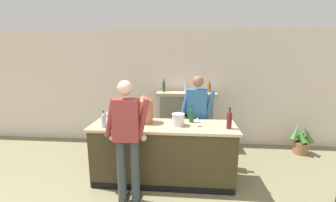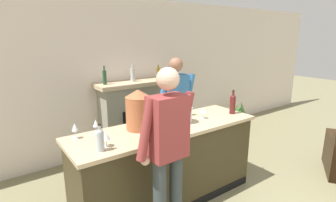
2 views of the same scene
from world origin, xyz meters
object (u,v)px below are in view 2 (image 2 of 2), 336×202
Objects in this scene: wine_glass_front_right at (96,124)px; ice_bucket_steel at (184,115)px; copper_dispenser at (138,110)px; person_bartender at (176,109)px; wine_bottle_riesling_slim at (233,103)px; wine_bottle_burgundy_dark at (100,139)px; wine_glass_near_bucket at (75,128)px; wine_bottle_cabernet_heavy at (187,107)px; fireplace_stone at (134,117)px; person_customer at (168,153)px; wine_glass_by_dispenser at (106,136)px; potted_plant_corner at (236,115)px; wine_glass_mid_counter at (203,111)px.

ice_bucket_steel is at bearing -14.37° from wine_glass_front_right.
copper_dispenser is 2.21× the size of ice_bucket_steel.
wine_bottle_riesling_slim is at bearing -56.31° from person_bartender.
wine_glass_front_right is (0.13, 0.47, -0.01)m from wine_bottle_burgundy_dark.
copper_dispenser is 2.74× the size of wine_glass_near_bucket.
wine_glass_near_bucket is (-1.63, -0.35, 0.15)m from person_bartender.
wine_bottle_cabernet_heavy reaches higher than ice_bucket_steel.
fireplace_stone is at bearing 53.47° from wine_bottle_burgundy_dark.
fireplace_stone is 4.78× the size of wine_bottle_riesling_slim.
wine_glass_near_bucket is (-2.10, 0.36, -0.03)m from wine_bottle_riesling_slim.
wine_bottle_cabernet_heavy reaches higher than wine_bottle_burgundy_dark.
fireplace_stone reaches higher than copper_dispenser.
person_customer is 8.47× the size of ice_bucket_steel.
wine_glass_by_dispenser is (-1.23, -1.71, 0.45)m from fireplace_stone.
wine_glass_front_right is (-0.47, 0.15, -0.13)m from copper_dispenser.
wine_bottle_riesling_slim reaches higher than potted_plant_corner.
wine_glass_front_right is at bearing 1.45° from wine_glass_near_bucket.
fireplace_stone is at bearing 93.86° from wine_bottle_cabernet_heavy.
fireplace_stone is 2.38m from person_customer.
wine_bottle_riesling_slim reaches higher than wine_glass_by_dispenser.
fireplace_stone reaches higher than wine_glass_by_dispenser.
wine_bottle_burgundy_dark reaches higher than wine_glass_front_right.
fireplace_stone reaches higher than wine_glass_near_bucket.
wine_bottle_cabernet_heavy is at bearing 5.97° from copper_dispenser.
ice_bucket_steel is (0.70, 0.62, 0.10)m from person_customer.
wine_bottle_riesling_slim is 2.21× the size of wine_glass_mid_counter.
fireplace_stone is 1.46m from wine_bottle_cabernet_heavy.
wine_glass_front_right is at bearing 112.00° from person_customer.
fireplace_stone is 2.27m from wine_bottle_burgundy_dark.
person_bartender is 11.62× the size of wine_glass_mid_counter.
ice_bucket_steel is at bearing -94.64° from fireplace_stone.
copper_dispenser is 0.59m from wine_glass_by_dispenser.
wine_glass_mid_counter is (1.37, -0.29, -0.00)m from wine_glass_front_right.
person_customer is at bearing -98.26° from copper_dispenser.
wine_bottle_riesling_slim is 1.95× the size of wine_glass_near_bucket.
wine_glass_near_bucket is at bearing -178.55° from wine_glass_front_right.
person_customer is 0.79m from copper_dispenser.
person_bartender is 0.65m from wine_glass_mid_counter.
wine_bottle_cabernet_heavy is 1.52m from wine_glass_near_bucket.
wine_glass_near_bucket is (-1.51, 0.06, -0.01)m from wine_bottle_cabernet_heavy.
wine_bottle_riesling_slim is at bearing 1.01° from wine_glass_by_dispenser.
wine_bottle_riesling_slim is 2.13m from wine_glass_near_bucket.
fireplace_stone reaches higher than potted_plant_corner.
person_customer is 3.82× the size of copper_dispenser.
wine_bottle_riesling_slim reaches higher than wine_glass_front_right.
person_bartender is 1.09m from copper_dispenser.
person_bartender is at bearing 123.69° from wine_bottle_riesling_slim.
copper_dispenser is at bearing -116.25° from fireplace_stone.
wine_glass_near_bucket is at bearing -164.59° from potted_plant_corner.
fireplace_stone is at bearing 175.16° from potted_plant_corner.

